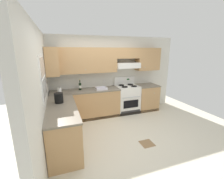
{
  "coord_description": "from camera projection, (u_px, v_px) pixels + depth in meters",
  "views": [
    {
      "loc": [
        -1.25,
        -3.32,
        2.09
      ],
      "look_at": [
        0.18,
        0.7,
        1.0
      ],
      "focal_mm": 24.5,
      "sensor_mm": 36.0,
      "label": 1
    }
  ],
  "objects": [
    {
      "name": "floor_accent_tile",
      "position": [
        147.0,
        143.0,
        3.53
      ],
      "size": [
        0.3,
        0.3,
        0.01
      ],
      "primitive_type": "cube",
      "color": "olive",
      "rests_on": "ground_plane"
    },
    {
      "name": "wall_back",
      "position": [
        110.0,
        69.0,
        5.11
      ],
      "size": [
        4.68,
        0.57,
        2.55
      ],
      "color": "silver",
      "rests_on": "ground_plane"
    },
    {
      "name": "wine_bottle",
      "position": [
        80.0,
        86.0,
        4.72
      ],
      "size": [
        0.08,
        0.08,
        0.32
      ],
      "color": "black",
      "rests_on": "counter_back_run"
    },
    {
      "name": "counter_back_run",
      "position": [
        104.0,
        102.0,
        5.0
      ],
      "size": [
        3.6,
        0.65,
        0.91
      ],
      "color": "tan",
      "rests_on": "ground_plane"
    },
    {
      "name": "wall_left",
      "position": [
        43.0,
        86.0,
        3.31
      ],
      "size": [
        0.47,
        4.0,
        2.55
      ],
      "color": "silver",
      "rests_on": "ground_plane"
    },
    {
      "name": "stove",
      "position": [
        127.0,
        99.0,
        5.28
      ],
      "size": [
        0.76,
        0.62,
        1.2
      ],
      "color": "white",
      "rests_on": "ground_plane"
    },
    {
      "name": "counter_left_run",
      "position": [
        63.0,
        126.0,
        3.43
      ],
      "size": [
        0.63,
        1.91,
        0.91
      ],
      "color": "tan",
      "rests_on": "ground_plane"
    },
    {
      "name": "ground_plane",
      "position": [
        115.0,
        134.0,
        3.95
      ],
      "size": [
        7.04,
        7.04,
        0.0
      ],
      "primitive_type": "plane",
      "color": "beige"
    },
    {
      "name": "paper_towel_roll",
      "position": [
        59.0,
        90.0,
        4.43
      ],
      "size": [
        0.11,
        0.11,
        0.13
      ],
      "color": "white",
      "rests_on": "counter_back_run"
    },
    {
      "name": "bowl",
      "position": [
        101.0,
        89.0,
        4.76
      ],
      "size": [
        0.34,
        0.26,
        0.07
      ],
      "color": "silver",
      "rests_on": "counter_back_run"
    },
    {
      "name": "bucket",
      "position": [
        59.0,
        98.0,
        3.53
      ],
      "size": [
        0.21,
        0.21,
        0.23
      ],
      "color": "black",
      "rests_on": "counter_left_run"
    }
  ]
}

